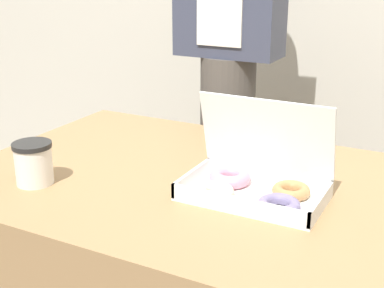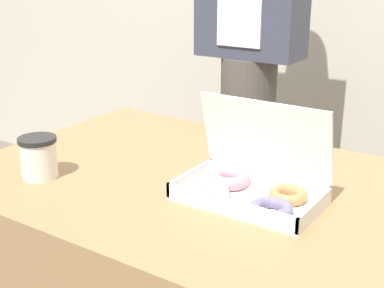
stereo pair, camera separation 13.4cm
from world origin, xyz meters
name	(u,v)px [view 1 (the left image)]	position (x,y,z in m)	size (l,w,h in m)	color
donut_box	(254,181)	(0.21, -0.04, 0.79)	(0.34, 0.22, 0.23)	white
coffee_cup	(34,163)	(-0.32, -0.22, 0.80)	(0.10, 0.10, 0.11)	silver
person_customer	(229,41)	(-0.18, 0.69, 1.00)	(0.39, 0.23, 1.79)	#4C4742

